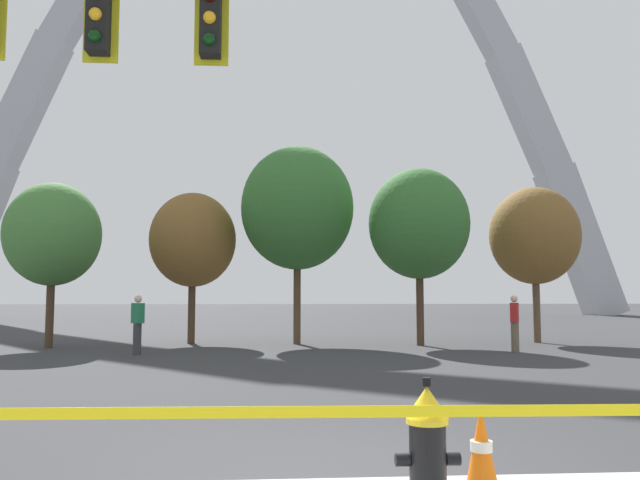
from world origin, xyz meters
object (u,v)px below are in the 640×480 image
(traffic_cone_by_hydrant, at_px, (482,454))
(pedestrian_walking_left, at_px, (138,324))
(monument_arch, at_px, (284,82))
(fire_hydrant, at_px, (427,453))
(pedestrian_standing_center, at_px, (515,323))

(traffic_cone_by_hydrant, xyz_separation_m, pedestrian_walking_left, (-5.29, 12.55, 0.46))
(traffic_cone_by_hydrant, xyz_separation_m, monument_arch, (-1.01, 46.46, 18.93))
(fire_hydrant, distance_m, pedestrian_walking_left, 13.80)
(monument_arch, bearing_deg, pedestrian_standing_center, -79.67)
(fire_hydrant, height_order, monument_arch, monument_arch)
(monument_arch, height_order, pedestrian_walking_left, monument_arch)
(pedestrian_walking_left, height_order, pedestrian_standing_center, same)
(traffic_cone_by_hydrant, bearing_deg, fire_hydrant, -143.03)
(monument_arch, bearing_deg, pedestrian_walking_left, -97.20)
(pedestrian_standing_center, bearing_deg, fire_hydrant, -113.39)
(traffic_cone_by_hydrant, distance_m, pedestrian_standing_center, 13.72)
(pedestrian_walking_left, bearing_deg, traffic_cone_by_hydrant, -67.14)
(pedestrian_walking_left, distance_m, pedestrian_standing_center, 10.44)
(fire_hydrant, relative_size, pedestrian_standing_center, 0.62)
(fire_hydrant, relative_size, monument_arch, 0.02)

